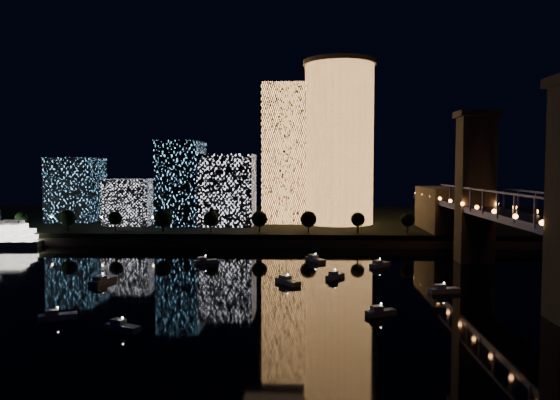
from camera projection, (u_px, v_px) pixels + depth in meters
The scene contains 10 objects.
ground at pixel (269, 295), 135.03m from camera, with size 520.00×520.00×0.00m, color black.
far_bank at pixel (290, 221), 294.38m from camera, with size 420.00×160.00×5.00m, color black.
seawall at pixel (283, 243), 216.68m from camera, with size 420.00×6.00×3.00m, color #6B5E4C.
tower_cylindrical at pixel (339, 143), 255.39m from camera, with size 34.00×34.00×75.97m.
tower_rectangular at pixel (285, 154), 262.16m from camera, with size 20.74×20.74×66.00m, color #FFA451.
midrise_blocks at pixel (158, 189), 256.94m from camera, with size 101.33×39.45×38.54m.
truss_bridge at pixel (532, 229), 134.48m from camera, with size 13.00×266.00×50.00m.
motorboats at pixel (265, 281), 148.13m from camera, with size 96.67×86.34×2.78m.
esplanade_trees at pixel (213, 219), 223.60m from camera, with size 165.36×6.91×8.95m.
street_lamps at pixel (204, 221), 229.91m from camera, with size 132.70×0.70×5.65m.
Camera 1 is at (9.57, -133.05, 31.61)m, focal length 35.00 mm.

